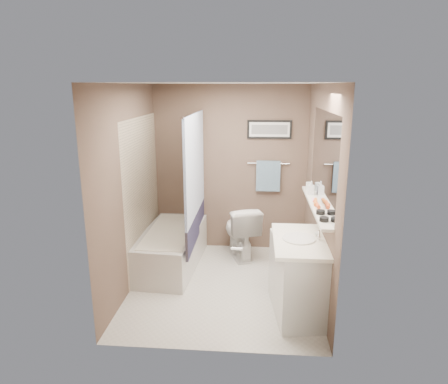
# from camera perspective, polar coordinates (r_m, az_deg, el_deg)

# --- Properties ---
(ground) EXTENTS (2.50, 2.50, 0.00)m
(ground) POSITION_cam_1_polar(r_m,az_deg,el_deg) (5.03, -0.14, -13.22)
(ground) COLOR beige
(ground) RESTS_ON ground
(ceiling) EXTENTS (2.20, 2.50, 0.04)m
(ceiling) POSITION_cam_1_polar(r_m,az_deg,el_deg) (4.43, -0.16, 15.04)
(ceiling) COLOR silver
(ceiling) RESTS_ON wall_back
(wall_back) EXTENTS (2.20, 0.04, 2.40)m
(wall_back) POSITION_cam_1_polar(r_m,az_deg,el_deg) (5.78, 0.87, 3.24)
(wall_back) COLOR brown
(wall_back) RESTS_ON ground
(wall_front) EXTENTS (2.20, 0.04, 2.40)m
(wall_front) POSITION_cam_1_polar(r_m,az_deg,el_deg) (3.42, -1.88, -5.17)
(wall_front) COLOR brown
(wall_front) RESTS_ON ground
(wall_left) EXTENTS (0.04, 2.50, 2.40)m
(wall_left) POSITION_cam_1_polar(r_m,az_deg,el_deg) (4.79, -13.13, 0.39)
(wall_left) COLOR brown
(wall_left) RESTS_ON ground
(wall_right) EXTENTS (0.04, 2.50, 2.40)m
(wall_right) POSITION_cam_1_polar(r_m,az_deg,el_deg) (4.62, 13.31, -0.16)
(wall_right) COLOR brown
(wall_right) RESTS_ON ground
(tile_surround) EXTENTS (0.02, 1.55, 2.00)m
(tile_surround) POSITION_cam_1_polar(r_m,az_deg,el_deg) (5.31, -11.52, -0.34)
(tile_surround) COLOR #C5B295
(tile_surround) RESTS_ON wall_left
(curtain_rod) EXTENTS (0.02, 1.55, 0.02)m
(curtain_rod) POSITION_cam_1_polar(r_m,az_deg,el_deg) (4.99, -4.34, 11.20)
(curtain_rod) COLOR silver
(curtain_rod) RESTS_ON wall_left
(curtain_upper) EXTENTS (0.03, 1.45, 1.28)m
(curtain_upper) POSITION_cam_1_polar(r_m,az_deg,el_deg) (5.07, -4.20, 3.85)
(curtain_upper) COLOR white
(curtain_upper) RESTS_ON curtain_rod
(curtain_lower) EXTENTS (0.03, 1.45, 0.36)m
(curtain_lower) POSITION_cam_1_polar(r_m,az_deg,el_deg) (5.29, -4.03, -4.90)
(curtain_lower) COLOR #272443
(curtain_lower) RESTS_ON curtain_rod
(mirror) EXTENTS (0.02, 1.60, 1.00)m
(mirror) POSITION_cam_1_polar(r_m,az_deg,el_deg) (4.39, 14.05, 4.62)
(mirror) COLOR silver
(mirror) RESTS_ON wall_right
(shelf) EXTENTS (0.12, 1.60, 0.03)m
(shelf) POSITION_cam_1_polar(r_m,az_deg,el_deg) (4.50, 12.94, -1.88)
(shelf) COLOR silver
(shelf) RESTS_ON wall_right
(towel_bar) EXTENTS (0.60, 0.02, 0.02)m
(towel_bar) POSITION_cam_1_polar(r_m,az_deg,el_deg) (5.73, 6.37, 4.08)
(towel_bar) COLOR silver
(towel_bar) RESTS_ON wall_back
(towel) EXTENTS (0.34, 0.05, 0.44)m
(towel) POSITION_cam_1_polar(r_m,az_deg,el_deg) (5.75, 6.32, 2.28)
(towel) COLOR #88AFC6
(towel) RESTS_ON towel_bar
(art_frame) EXTENTS (0.62, 0.02, 0.26)m
(art_frame) POSITION_cam_1_polar(r_m,az_deg,el_deg) (5.68, 6.51, 8.87)
(art_frame) COLOR black
(art_frame) RESTS_ON wall_back
(art_mat) EXTENTS (0.56, 0.00, 0.20)m
(art_mat) POSITION_cam_1_polar(r_m,az_deg,el_deg) (5.67, 6.51, 8.86)
(art_mat) COLOR white
(art_mat) RESTS_ON art_frame
(art_image) EXTENTS (0.50, 0.00, 0.13)m
(art_image) POSITION_cam_1_polar(r_m,az_deg,el_deg) (5.66, 6.51, 8.85)
(art_image) COLOR #595959
(art_image) RESTS_ON art_mat
(door) EXTENTS (0.80, 0.02, 2.00)m
(door) POSITION_cam_1_polar(r_m,az_deg,el_deg) (3.46, 7.30, -8.56)
(door) COLOR silver
(door) RESTS_ON wall_front
(door_handle) EXTENTS (0.10, 0.02, 0.02)m
(door_handle) POSITION_cam_1_polar(r_m,az_deg,el_deg) (3.51, 1.83, -8.11)
(door_handle) COLOR silver
(door_handle) RESTS_ON door
(bathtub) EXTENTS (0.80, 1.54, 0.50)m
(bathtub) POSITION_cam_1_polar(r_m,az_deg,el_deg) (5.47, -7.63, -8.02)
(bathtub) COLOR silver
(bathtub) RESTS_ON ground
(tub_rim) EXTENTS (0.56, 1.36, 0.02)m
(tub_rim) POSITION_cam_1_polar(r_m,az_deg,el_deg) (5.38, -7.72, -5.56)
(tub_rim) COLOR white
(tub_rim) RESTS_ON bathtub
(toilet) EXTENTS (0.64, 0.84, 0.76)m
(toilet) POSITION_cam_1_polar(r_m,az_deg,el_deg) (5.69, 2.34, -5.54)
(toilet) COLOR white
(toilet) RESTS_ON ground
(vanity) EXTENTS (0.60, 0.95, 0.80)m
(vanity) POSITION_cam_1_polar(r_m,az_deg,el_deg) (4.40, 10.62, -11.98)
(vanity) COLOR silver
(vanity) RESTS_ON ground
(countertop) EXTENTS (0.54, 0.96, 0.04)m
(countertop) POSITION_cam_1_polar(r_m,az_deg,el_deg) (4.23, 10.76, -6.90)
(countertop) COLOR white
(countertop) RESTS_ON vanity
(sink_basin) EXTENTS (0.34, 0.34, 0.01)m
(sink_basin) POSITION_cam_1_polar(r_m,az_deg,el_deg) (4.22, 10.64, -6.54)
(sink_basin) COLOR white
(sink_basin) RESTS_ON countertop
(faucet_spout) EXTENTS (0.02, 0.02, 0.10)m
(faucet_spout) POSITION_cam_1_polar(r_m,az_deg,el_deg) (4.23, 13.38, -6.03)
(faucet_spout) COLOR white
(faucet_spout) RESTS_ON countertop
(faucet_knob) EXTENTS (0.05, 0.05, 0.05)m
(faucet_knob) POSITION_cam_1_polar(r_m,az_deg,el_deg) (4.33, 13.18, -5.80)
(faucet_knob) COLOR silver
(faucet_knob) RESTS_ON countertop
(candle_bowl_near) EXTENTS (0.09, 0.09, 0.04)m
(candle_bowl_near) POSITION_cam_1_polar(r_m,az_deg,el_deg) (3.95, 14.10, -3.79)
(candle_bowl_near) COLOR black
(candle_bowl_near) RESTS_ON shelf
(candle_bowl_far) EXTENTS (0.09, 0.09, 0.04)m
(candle_bowl_far) POSITION_cam_1_polar(r_m,az_deg,el_deg) (4.16, 13.63, -2.82)
(candle_bowl_far) COLOR black
(candle_bowl_far) RESTS_ON shelf
(hair_brush_front) EXTENTS (0.05, 0.22, 0.04)m
(hair_brush_front) POSITION_cam_1_polar(r_m,az_deg,el_deg) (4.42, 13.10, -1.71)
(hair_brush_front) COLOR #D24A1D
(hair_brush_front) RESTS_ON shelf
(hair_brush_back) EXTENTS (0.07, 0.22, 0.04)m
(hair_brush_back) POSITION_cam_1_polar(r_m,az_deg,el_deg) (4.50, 12.96, -1.40)
(hair_brush_back) COLOR orange
(hair_brush_back) RESTS_ON shelf
(pink_comb) EXTENTS (0.04, 0.16, 0.01)m
(pink_comb) POSITION_cam_1_polar(r_m,az_deg,el_deg) (4.65, 12.68, -1.08)
(pink_comb) COLOR #FA98C9
(pink_comb) RESTS_ON shelf
(glass_jar) EXTENTS (0.08, 0.08, 0.10)m
(glass_jar) POSITION_cam_1_polar(r_m,az_deg,el_deg) (5.05, 12.06, 0.79)
(glass_jar) COLOR silver
(glass_jar) RESTS_ON shelf
(soap_bottle) EXTENTS (0.08, 0.08, 0.16)m
(soap_bottle) POSITION_cam_1_polar(r_m,az_deg,el_deg) (4.87, 12.35, 0.60)
(soap_bottle) COLOR #999999
(soap_bottle) RESTS_ON shelf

